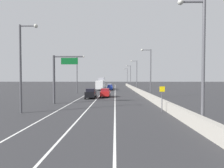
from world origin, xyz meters
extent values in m
plane|color=#2D2D30|center=(0.00, 64.00, 0.00)|extent=(320.00, 320.00, 0.00)
cube|color=silver|center=(-5.50, 55.00, 0.00)|extent=(0.16, 130.00, 0.00)
cube|color=silver|center=(-2.00, 55.00, 0.00)|extent=(0.16, 130.00, 0.00)
cube|color=silver|center=(1.50, 55.00, 0.00)|extent=(0.16, 130.00, 0.00)
cube|color=#9E998E|center=(7.83, 40.00, 0.55)|extent=(0.60, 120.00, 1.10)
cylinder|color=#47474C|center=(-8.00, 25.21, 3.75)|extent=(0.36, 0.36, 7.50)
cube|color=#47474C|center=(-5.75, 25.21, 7.30)|extent=(4.50, 0.20, 0.20)
cube|color=#0C5923|center=(-5.53, 25.09, 6.60)|extent=(2.60, 0.10, 1.00)
cylinder|color=#4C4C51|center=(6.93, 18.20, 1.20)|extent=(0.10, 0.10, 2.40)
cube|color=yellow|center=(6.93, 18.16, 2.70)|extent=(0.60, 0.04, 0.60)
cylinder|color=#4C4C51|center=(8.33, 11.47, 4.96)|extent=(0.24, 0.24, 9.92)
cube|color=#4C4C51|center=(7.43, 11.47, 9.77)|extent=(1.80, 0.12, 0.12)
sphere|color=beige|center=(6.53, 11.47, 9.77)|extent=(0.44, 0.44, 0.44)
cylinder|color=#4C4C51|center=(8.82, 34.51, 4.96)|extent=(0.24, 0.24, 9.92)
cube|color=#4C4C51|center=(7.92, 34.51, 9.77)|extent=(1.80, 0.12, 0.12)
sphere|color=beige|center=(7.02, 34.51, 9.77)|extent=(0.44, 0.44, 0.44)
cylinder|color=#4C4C51|center=(8.75, 57.55, 4.96)|extent=(0.24, 0.24, 9.92)
cube|color=#4C4C51|center=(7.85, 57.55, 9.77)|extent=(1.80, 0.12, 0.12)
sphere|color=beige|center=(6.95, 57.55, 9.77)|extent=(0.44, 0.44, 0.44)
cylinder|color=#4C4C51|center=(8.62, 80.59, 4.96)|extent=(0.24, 0.24, 9.92)
cube|color=#4C4C51|center=(7.72, 80.59, 9.77)|extent=(1.80, 0.12, 0.12)
sphere|color=beige|center=(6.82, 80.59, 9.77)|extent=(0.44, 0.44, 0.44)
cylinder|color=#4C4C51|center=(8.69, 103.63, 4.96)|extent=(0.24, 0.24, 9.92)
cube|color=#4C4C51|center=(7.79, 103.63, 9.77)|extent=(1.80, 0.12, 0.12)
sphere|color=beige|center=(6.89, 103.63, 9.77)|extent=(0.44, 0.44, 0.44)
cylinder|color=#4C4C51|center=(-9.11, 17.47, 4.96)|extent=(0.24, 0.24, 9.92)
cube|color=#4C4C51|center=(-8.21, 17.47, 9.77)|extent=(1.80, 0.12, 0.12)
sphere|color=beige|center=(-7.31, 17.47, 9.77)|extent=(0.44, 0.44, 0.44)
cylinder|color=#4C4C51|center=(-8.65, 45.12, 4.96)|extent=(0.24, 0.24, 9.92)
cube|color=#4C4C51|center=(-7.75, 45.12, 9.77)|extent=(1.80, 0.12, 0.12)
sphere|color=beige|center=(-6.85, 45.12, 9.77)|extent=(0.44, 0.44, 0.44)
cube|color=#B7B7BC|center=(-0.78, 69.49, 0.80)|extent=(1.97, 4.58, 0.93)
cube|color=gray|center=(-0.79, 69.04, 1.57)|extent=(1.69, 2.08, 0.60)
cylinder|color=black|center=(-1.60, 71.33, 0.34)|extent=(0.23, 0.68, 0.68)
cylinder|color=black|center=(0.12, 71.30, 0.34)|extent=(0.23, 0.68, 0.68)
cylinder|color=black|center=(-1.67, 67.69, 0.34)|extent=(0.23, 0.68, 0.68)
cylinder|color=black|center=(0.04, 67.65, 0.34)|extent=(0.23, 0.68, 0.68)
cube|color=#1E389E|center=(-0.24, 58.33, 0.82)|extent=(1.83, 4.52, 0.96)
cube|color=navy|center=(-0.24, 57.88, 1.60)|extent=(1.61, 2.04, 0.60)
cylinder|color=black|center=(-1.07, 60.14, 0.34)|extent=(0.22, 0.68, 0.68)
cylinder|color=black|center=(0.60, 60.14, 0.34)|extent=(0.22, 0.68, 0.68)
cylinder|color=black|center=(-1.07, 56.52, 0.34)|extent=(0.22, 0.68, 0.68)
cylinder|color=black|center=(0.59, 56.52, 0.34)|extent=(0.22, 0.68, 0.68)
cube|color=red|center=(-0.56, 35.36, 0.80)|extent=(2.00, 4.25, 0.91)
cube|color=maroon|center=(-0.57, 34.94, 1.55)|extent=(1.70, 1.94, 0.60)
cylinder|color=black|center=(-1.35, 37.03, 0.34)|extent=(0.24, 0.69, 0.68)
cylinder|color=black|center=(0.35, 36.98, 0.34)|extent=(0.24, 0.69, 0.68)
cylinder|color=black|center=(-1.46, 33.74, 0.34)|extent=(0.24, 0.69, 0.68)
cylinder|color=black|center=(0.24, 33.69, 0.34)|extent=(0.24, 0.69, 0.68)
cube|color=black|center=(-3.31, 33.01, 0.86)|extent=(1.85, 4.78, 1.03)
cube|color=black|center=(-3.30, 32.53, 1.67)|extent=(1.61, 2.16, 0.60)
cylinder|color=black|center=(-4.15, 34.93, 0.34)|extent=(0.23, 0.68, 0.68)
cylinder|color=black|center=(-2.50, 34.95, 0.34)|extent=(0.23, 0.68, 0.68)
cylinder|color=black|center=(-4.11, 31.07, 0.34)|extent=(0.23, 0.68, 0.68)
cylinder|color=black|center=(-2.47, 31.08, 0.34)|extent=(0.23, 0.68, 0.68)
cube|color=silver|center=(-3.49, 59.25, 1.85)|extent=(2.65, 9.51, 2.70)
cube|color=gray|center=(-3.44, 61.33, 3.75)|extent=(2.17, 2.14, 1.10)
cylinder|color=black|center=(-4.50, 63.30, 0.50)|extent=(0.25, 1.01, 1.00)
cylinder|color=black|center=(-2.26, 63.24, 0.50)|extent=(0.25, 1.01, 1.00)
cylinder|color=black|center=(-4.72, 55.25, 0.50)|extent=(0.25, 1.01, 1.00)
cylinder|color=black|center=(-2.48, 55.19, 0.50)|extent=(0.25, 1.01, 1.00)
camera|label=1|loc=(1.53, -2.50, 3.90)|focal=28.76mm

